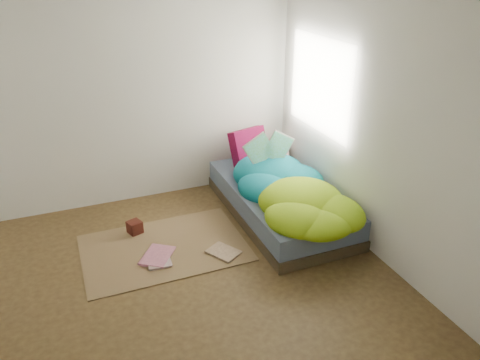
% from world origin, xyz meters
% --- Properties ---
extents(ground, '(3.50, 3.50, 0.00)m').
position_xyz_m(ground, '(0.00, 0.00, 0.00)').
color(ground, '#412E19').
rests_on(ground, ground).
extents(room_walls, '(3.54, 3.54, 2.62)m').
position_xyz_m(room_walls, '(0.01, 0.01, 1.63)').
color(room_walls, silver).
rests_on(room_walls, ground).
extents(bed, '(1.00, 2.00, 0.34)m').
position_xyz_m(bed, '(1.22, 0.72, 0.17)').
color(bed, '#322A1B').
rests_on(bed, ground).
extents(duvet, '(0.96, 1.84, 0.34)m').
position_xyz_m(duvet, '(1.22, 0.50, 0.51)').
color(duvet, '#08567B').
rests_on(duvet, bed).
extents(rug, '(1.60, 1.10, 0.01)m').
position_xyz_m(rug, '(-0.15, 0.55, 0.01)').
color(rug, brown).
rests_on(rug, ground).
extents(pillow_floral, '(0.68, 0.58, 0.13)m').
position_xyz_m(pillow_floral, '(1.41, 1.52, 0.41)').
color(pillow_floral, silver).
rests_on(pillow_floral, bed).
extents(pillow_magenta, '(0.47, 0.26, 0.45)m').
position_xyz_m(pillow_magenta, '(1.15, 1.43, 0.57)').
color(pillow_magenta, '#520528').
rests_on(pillow_magenta, bed).
extents(open_book, '(0.49, 0.11, 0.30)m').
position_xyz_m(open_book, '(1.18, 0.95, 0.83)').
color(open_book, green).
rests_on(open_book, duvet).
extents(wooden_box, '(0.17, 0.17, 0.13)m').
position_xyz_m(wooden_box, '(-0.37, 0.94, 0.08)').
color(wooden_box, '#36140C').
rests_on(wooden_box, rug).
extents(floor_book_a, '(0.24, 0.32, 0.02)m').
position_xyz_m(floor_book_a, '(-0.36, 0.36, 0.02)').
color(floor_book_a, beige).
rests_on(floor_book_a, rug).
extents(floor_book_b, '(0.41, 0.44, 0.03)m').
position_xyz_m(floor_book_b, '(-0.36, 0.48, 0.03)').
color(floor_book_b, '#CC758B').
rests_on(floor_book_b, rug).
extents(floor_book_c, '(0.35, 0.38, 0.02)m').
position_xyz_m(floor_book_c, '(0.27, 0.17, 0.02)').
color(floor_book_c, tan).
rests_on(floor_book_c, rug).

